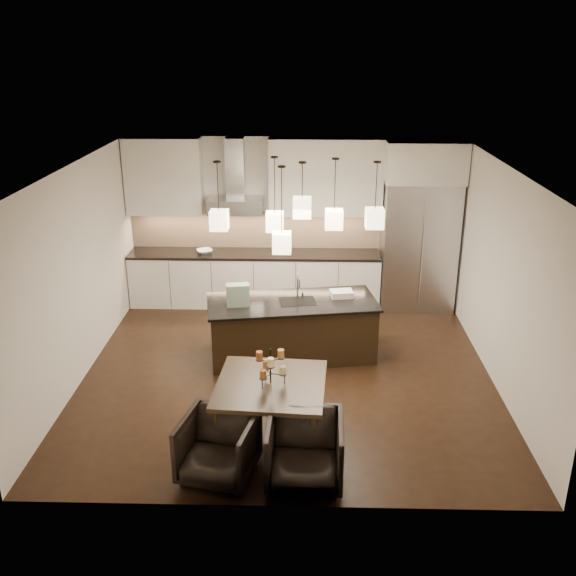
{
  "coord_description": "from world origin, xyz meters",
  "views": [
    {
      "loc": [
        0.21,
        -7.82,
        4.26
      ],
      "look_at": [
        0.0,
        0.2,
        1.15
      ],
      "focal_mm": 40.0,
      "sensor_mm": 36.0,
      "label": 1
    }
  ],
  "objects_px": {
    "refrigerator": "(418,246)",
    "armchair_left": "(218,447)",
    "armchair_right": "(305,451)",
    "island_body": "(292,330)",
    "dining_table": "(271,411)"
  },
  "relations": [
    {
      "from": "refrigerator",
      "to": "armchair_right",
      "type": "relative_size",
      "value": 2.71
    },
    {
      "from": "island_body",
      "to": "armchair_left",
      "type": "xyz_separation_m",
      "value": [
        -0.7,
        -2.76,
        -0.06
      ]
    },
    {
      "from": "refrigerator",
      "to": "armchair_left",
      "type": "bearing_deg",
      "value": -120.56
    },
    {
      "from": "island_body",
      "to": "armchair_left",
      "type": "distance_m",
      "value": 2.85
    },
    {
      "from": "refrigerator",
      "to": "armchair_right",
      "type": "bearing_deg",
      "value": -111.5
    },
    {
      "from": "armchair_left",
      "to": "armchair_right",
      "type": "xyz_separation_m",
      "value": [
        0.89,
        -0.06,
        0.02
      ]
    },
    {
      "from": "dining_table",
      "to": "armchair_left",
      "type": "xyz_separation_m",
      "value": [
        -0.51,
        -0.68,
        -0.01
      ]
    },
    {
      "from": "armchair_left",
      "to": "island_body",
      "type": "bearing_deg",
      "value": 88.47
    },
    {
      "from": "refrigerator",
      "to": "armchair_left",
      "type": "height_order",
      "value": "refrigerator"
    },
    {
      "from": "dining_table",
      "to": "armchair_right",
      "type": "xyz_separation_m",
      "value": [
        0.38,
        -0.75,
        0.0
      ]
    },
    {
      "from": "dining_table",
      "to": "armchair_left",
      "type": "distance_m",
      "value": 0.85
    },
    {
      "from": "armchair_left",
      "to": "armchair_right",
      "type": "bearing_deg",
      "value": 8.68
    },
    {
      "from": "dining_table",
      "to": "armchair_left",
      "type": "relative_size",
      "value": 1.58
    },
    {
      "from": "armchair_left",
      "to": "armchair_right",
      "type": "distance_m",
      "value": 0.89
    },
    {
      "from": "dining_table",
      "to": "armchair_left",
      "type": "bearing_deg",
      "value": -122.73
    }
  ]
}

